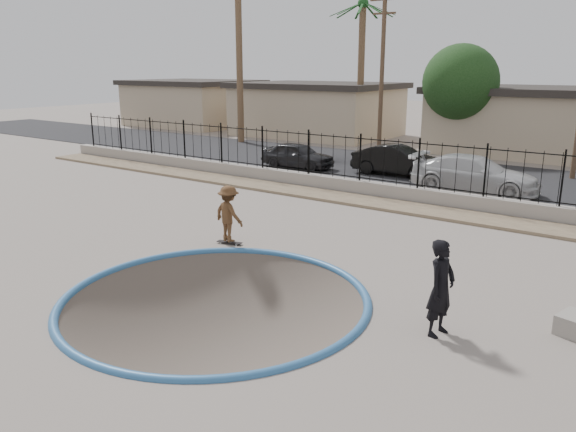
# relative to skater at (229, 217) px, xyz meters

# --- Properties ---
(ground) EXTENTS (120.00, 120.00, 2.20)m
(ground) POSITION_rel_skater_xyz_m (2.45, 9.75, -1.93)
(ground) COLOR slate
(ground) RESTS_ON ground
(bowl_pit) EXTENTS (6.84, 6.84, 1.80)m
(bowl_pit) POSITION_rel_skater_xyz_m (2.45, -3.25, -0.83)
(bowl_pit) COLOR #4B433A
(bowl_pit) RESTS_ON ground
(coping_ring) EXTENTS (7.04, 7.04, 0.20)m
(coping_ring) POSITION_rel_skater_xyz_m (2.45, -3.25, -0.83)
(coping_ring) COLOR #2D5F93
(coping_ring) RESTS_ON ground
(rock_strip) EXTENTS (42.00, 1.60, 0.11)m
(rock_strip) POSITION_rel_skater_xyz_m (2.45, 6.95, -0.78)
(rock_strip) COLOR #998664
(rock_strip) RESTS_ON ground
(retaining_wall) EXTENTS (42.00, 0.45, 0.60)m
(retaining_wall) POSITION_rel_skater_xyz_m (2.45, 8.05, -0.53)
(retaining_wall) COLOR gray
(retaining_wall) RESTS_ON ground
(fence) EXTENTS (40.00, 0.04, 1.80)m
(fence) POSITION_rel_skater_xyz_m (2.45, 8.05, 0.67)
(fence) COLOR black
(fence) RESTS_ON retaining_wall
(street) EXTENTS (90.00, 8.00, 0.04)m
(street) POSITION_rel_skater_xyz_m (2.45, 14.75, -0.81)
(street) COLOR black
(street) RESTS_ON ground
(house_west_far) EXTENTS (10.60, 8.60, 3.90)m
(house_west_far) POSITION_rel_skater_xyz_m (-25.55, 24.25, 1.14)
(house_west_far) COLOR tan
(house_west_far) RESTS_ON ground
(house_west) EXTENTS (11.60, 8.60, 3.90)m
(house_west) POSITION_rel_skater_xyz_m (-12.55, 24.25, 1.14)
(house_west) COLOR tan
(house_west) RESTS_ON ground
(house_center) EXTENTS (10.60, 8.60, 3.90)m
(house_center) POSITION_rel_skater_xyz_m (2.45, 24.25, 1.14)
(house_center) COLOR tan
(house_center) RESTS_ON ground
(palm_left) EXTENTS (2.30, 2.30, 11.30)m
(palm_left) POSITION_rel_skater_xyz_m (-14.55, 17.75, 7.12)
(palm_left) COLOR brown
(palm_left) RESTS_ON ground
(palm_mid) EXTENTS (2.30, 2.30, 9.30)m
(palm_mid) POSITION_rel_skater_xyz_m (-7.55, 21.75, 5.86)
(palm_mid) COLOR brown
(palm_mid) RESTS_ON ground
(utility_pole_left) EXTENTS (1.70, 0.24, 9.00)m
(utility_pole_left) POSITION_rel_skater_xyz_m (-3.55, 16.75, 3.87)
(utility_pole_left) COLOR #473323
(utility_pole_left) RESTS_ON ground
(street_tree_left) EXTENTS (4.32, 4.32, 6.36)m
(street_tree_left) POSITION_rel_skater_xyz_m (-0.55, 20.75, 3.36)
(street_tree_left) COLOR #473323
(street_tree_left) RESTS_ON ground
(skater) EXTENTS (1.15, 0.77, 1.66)m
(skater) POSITION_rel_skater_xyz_m (0.00, 0.00, 0.00)
(skater) COLOR brown
(skater) RESTS_ON ground
(skateboard) EXTENTS (0.80, 0.38, 0.07)m
(skateboard) POSITION_rel_skater_xyz_m (0.00, -0.00, -0.78)
(skateboard) COLOR black
(skateboard) RESTS_ON ground
(videographer) EXTENTS (0.56, 0.77, 1.93)m
(videographer) POSITION_rel_skater_xyz_m (7.17, -1.96, 0.13)
(videographer) COLOR black
(videographer) RESTS_ON ground
(car_a) EXTENTS (3.89, 1.70, 1.30)m
(car_a) POSITION_rel_skater_xyz_m (-5.57, 11.61, -0.14)
(car_a) COLOR black
(car_a) RESTS_ON street
(car_b) EXTENTS (4.36, 1.68, 1.42)m
(car_b) POSITION_rel_skater_xyz_m (-0.54, 12.75, -0.09)
(car_b) COLOR black
(car_b) RESTS_ON street
(car_c) EXTENTS (5.26, 2.34, 1.50)m
(car_c) POSITION_rel_skater_xyz_m (3.63, 11.15, -0.05)
(car_c) COLOR #BCBCBE
(car_c) RESTS_ON street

